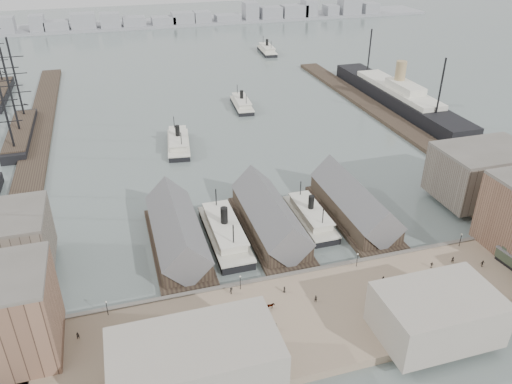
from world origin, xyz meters
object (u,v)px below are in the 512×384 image
object	(u,v)px
horse_cart_left	(147,328)
horse_cart_right	(407,288)
horse_cart_center	(267,307)
ferry_docked_west	(225,232)
ocean_steamer	(398,96)

from	to	relation	value
horse_cart_left	horse_cart_right	xyz separation A→B (m)	(59.35, -4.54, 0.01)
horse_cart_left	horse_cart_center	distance (m)	26.02
horse_cart_left	horse_cart_center	bearing A→B (deg)	-70.25
ferry_docked_west	horse_cart_left	xyz separation A→B (m)	(-24.26, -30.84, 0.25)
horse_cart_left	ferry_docked_west	bearing A→B (deg)	-15.79
ocean_steamer	ferry_docked_west	bearing A→B (deg)	-140.43
ocean_steamer	horse_cart_right	xyz separation A→B (m)	(-69.90, -122.14, -1.62)
ferry_docked_west	ocean_steamer	bearing A→B (deg)	39.57
horse_cart_right	horse_cart_left	bearing A→B (deg)	78.08
horse_cart_left	horse_cart_right	bearing A→B (deg)	-71.97
horse_cart_center	horse_cart_left	bearing A→B (deg)	85.25
horse_cart_center	ocean_steamer	bearing A→B (deg)	-43.09
ocean_steamer	horse_cart_right	world-z (taller)	ocean_steamer
ferry_docked_west	horse_cart_left	world-z (taller)	ferry_docked_west
ferry_docked_west	ocean_steamer	size ratio (longest dim) A/B	0.30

